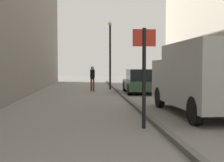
{
  "coord_description": "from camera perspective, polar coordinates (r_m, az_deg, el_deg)",
  "views": [
    {
      "loc": [
        -0.24,
        -1.18,
        1.61
      ],
      "look_at": [
        0.56,
        9.44,
        1.1
      ],
      "focal_mm": 48.85,
      "sensor_mm": 36.0,
      "label": 1
    }
  ],
  "objects": [
    {
      "name": "lamp_post",
      "position": [
        21.48,
        -0.35,
        5.68
      ],
      "size": [
        0.28,
        0.28,
        4.76
      ],
      "color": "black",
      "rests_on": "ground_plane"
    },
    {
      "name": "delivery_van",
      "position": [
        10.59,
        16.28,
        0.79
      ],
      "size": [
        2.14,
        5.35,
        2.37
      ],
      "rotation": [
        0.0,
        0.0,
        0.03
      ],
      "color": "#B7B7BC",
      "rests_on": "ground_plane"
    },
    {
      "name": "street_sign_post",
      "position": [
        7.91,
        6.02,
        2.23
      ],
      "size": [
        0.6,
        0.1,
        2.6
      ],
      "rotation": [
        0.0,
        0.0,
        3.15
      ],
      "color": "black",
      "rests_on": "ground_plane"
    },
    {
      "name": "ground_plane",
      "position": [
        13.28,
        -3.27,
        -4.25
      ],
      "size": [
        80.0,
        80.0,
        0.0
      ],
      "primitive_type": "plane",
      "color": "gray"
    },
    {
      "name": "pedestrian_main_foreground",
      "position": [
        20.06,
        -3.69,
        0.8
      ],
      "size": [
        0.31,
        0.24,
        1.63
      ],
      "rotation": [
        0.0,
        0.0,
        -0.37
      ],
      "color": "maroon",
      "rests_on": "ground_plane"
    },
    {
      "name": "parked_car",
      "position": [
        18.7,
        5.31,
        -0.05
      ],
      "size": [
        1.92,
        4.24,
        1.45
      ],
      "rotation": [
        0.0,
        0.0,
        -0.02
      ],
      "color": "#335138",
      "rests_on": "ground_plane"
    },
    {
      "name": "kerb_strip",
      "position": [
        13.39,
        3.52,
        -3.93
      ],
      "size": [
        0.16,
        40.0,
        0.12
      ],
      "primitive_type": "cube",
      "color": "#615F5B",
      "rests_on": "ground_plane"
    }
  ]
}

